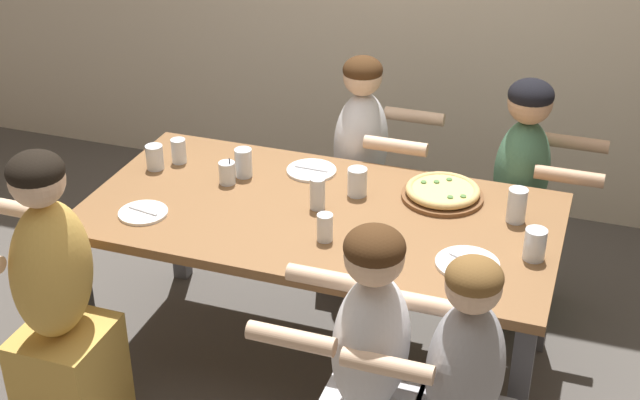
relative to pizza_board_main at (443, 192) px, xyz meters
The scene contains 19 objects.
ground_plane 0.93m from the pizza_board_main, 148.74° to the right, with size 18.00×18.00×0.00m, color #514C47.
dining_table 0.52m from the pizza_board_main, 148.74° to the right, with size 1.86×0.96×0.75m.
pizza_board_main is the anchor object (origin of this frame).
empty_plate_a 0.50m from the pizza_board_main, 67.53° to the right, with size 0.23×0.23×0.02m.
empty_plate_b 0.58m from the pizza_board_main, behind, with size 0.21×0.21×0.02m.
empty_plate_c 1.19m from the pizza_board_main, 154.60° to the right, with size 0.19×0.19×0.02m.
cocktail_glass_blue 0.89m from the pizza_board_main, 169.50° to the right, with size 0.07×0.07×0.12m.
drinking_glass_a 0.84m from the pizza_board_main, behind, with size 0.07×0.07×0.12m.
drinking_glass_b 0.51m from the pizza_board_main, 151.79° to the right, with size 0.06×0.06×0.13m.
drinking_glass_c 0.58m from the pizza_board_main, 126.65° to the right, with size 0.06×0.06×0.11m.
drinking_glass_d 1.16m from the pizza_board_main, behind, with size 0.06×0.06×0.11m.
drinking_glass_e 0.53m from the pizza_board_main, 39.83° to the right, with size 0.08×0.08×0.12m.
drinking_glass_f 1.23m from the pizza_board_main, behind, with size 0.07×0.07×0.11m.
drinking_glass_g 0.32m from the pizza_board_main, 16.02° to the right, with size 0.07×0.07×0.14m.
drinking_glass_h 0.35m from the pizza_board_main, 166.15° to the right, with size 0.08×0.08×0.12m.
diner_far_right 0.57m from the pizza_board_main, 58.42° to the left, with size 0.51×0.40×1.14m.
diner_near_midright 0.99m from the pizza_board_main, 91.32° to the right, with size 0.51×0.40×1.14m.
diner_near_left 1.55m from the pizza_board_main, 141.28° to the right, with size 0.51×0.40×1.20m.
diner_far_center 0.69m from the pizza_board_main, 137.17° to the left, with size 0.51×0.40×1.15m.
Camera 1 is at (1.00, -2.88, 2.47)m, focal length 50.00 mm.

